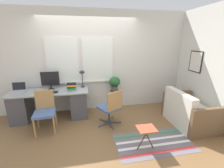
{
  "coord_description": "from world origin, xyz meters",
  "views": [
    {
      "loc": [
        -0.18,
        -3.38,
        1.93
      ],
      "look_at": [
        0.51,
        0.16,
        0.87
      ],
      "focal_mm": 24.0,
      "sensor_mm": 36.0,
      "label": 1
    }
  ],
  "objects": [
    {
      "name": "laptop",
      "position": [
        -1.75,
        0.4,
        0.78
      ],
      "size": [
        0.33,
        0.25,
        0.22
      ],
      "color": "#B7B7BC",
      "rests_on": "desk"
    },
    {
      "name": "folding_stool",
      "position": [
        0.86,
        -1.23,
        0.38
      ],
      "size": [
        0.33,
        0.28,
        0.44
      ],
      "color": "#B24C33",
      "rests_on": "ground_plane"
    },
    {
      "name": "monitor",
      "position": [
        -1.01,
        0.43,
        0.99
      ],
      "size": [
        0.43,
        0.14,
        0.45
      ],
      "color": "black",
      "rests_on": "desk"
    },
    {
      "name": "ground_plane",
      "position": [
        0.0,
        0.0,
        0.0
      ],
      "size": [
        14.0,
        14.0,
        0.0
      ],
      "primitive_type": "plane",
      "color": "brown"
    },
    {
      "name": "wall_back_with_window",
      "position": [
        -0.01,
        0.71,
        1.35
      ],
      "size": [
        9.0,
        0.12,
        2.7
      ],
      "color": "silver",
      "rests_on": "ground_plane"
    },
    {
      "name": "book_stack",
      "position": [
        -0.49,
        0.25,
        0.82
      ],
      "size": [
        0.24,
        0.18,
        0.2
      ],
      "color": "white",
      "rests_on": "desk"
    },
    {
      "name": "potted_plant",
      "position": [
        0.66,
        0.54,
        0.8
      ],
      "size": [
        0.3,
        0.3,
        0.4
      ],
      "color": "#514C47",
      "rests_on": "plant_stand"
    },
    {
      "name": "couch_loveseat",
      "position": [
        2.18,
        -0.61,
        0.29
      ],
      "size": [
        0.79,
        1.14,
        0.83
      ],
      "rotation": [
        0.0,
        0.0,
        1.57
      ],
      "color": "silver",
      "rests_on": "ground_plane"
    },
    {
      "name": "desk",
      "position": [
        -1.03,
        0.32,
        0.39
      ],
      "size": [
        1.87,
        0.63,
        0.73
      ],
      "color": "#9EA3A8",
      "rests_on": "ground_plane"
    },
    {
      "name": "desk_chair_wooden",
      "position": [
        -1.06,
        -0.19,
        0.46
      ],
      "size": [
        0.47,
        0.48,
        0.87
      ],
      "rotation": [
        0.0,
        0.0,
        0.08
      ],
      "color": "#B2844C",
      "rests_on": "ground_plane"
    },
    {
      "name": "mouse",
      "position": [
        -0.73,
        0.2,
        0.75
      ],
      "size": [
        0.04,
        0.06,
        0.03
      ],
      "color": "silver",
      "rests_on": "desk"
    },
    {
      "name": "keyboard",
      "position": [
        -0.99,
        0.18,
        0.74
      ],
      "size": [
        0.36,
        0.14,
        0.02
      ],
      "color": "black",
      "rests_on": "desk"
    },
    {
      "name": "plant_stand",
      "position": [
        0.66,
        0.54,
        0.49
      ],
      "size": [
        0.25,
        0.25,
        0.56
      ],
      "color": "#333338",
      "rests_on": "ground_plane"
    },
    {
      "name": "wall_right_with_picture",
      "position": [
        2.71,
        -0.0,
        1.35
      ],
      "size": [
        0.08,
        9.0,
        2.7
      ],
      "color": "silver",
      "rests_on": "ground_plane"
    },
    {
      "name": "floor_rug_striped",
      "position": [
        1.09,
        -1.09,
        0.0
      ],
      "size": [
        1.5,
        0.81,
        0.01
      ],
      "color": "slate",
      "rests_on": "ground_plane"
    },
    {
      "name": "office_chair_swivel",
      "position": [
        0.39,
        -0.28,
        0.45
      ],
      "size": [
        0.58,
        0.59,
        0.86
      ],
      "rotation": [
        0.0,
        0.0,
        3.61
      ],
      "color": "#47474C",
      "rests_on": "ground_plane"
    },
    {
      "name": "desk_lamp",
      "position": [
        -0.22,
        0.5,
        1.09
      ],
      "size": [
        0.14,
        0.14,
        0.45
      ],
      "color": "#2D2D33",
      "rests_on": "desk"
    }
  ]
}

